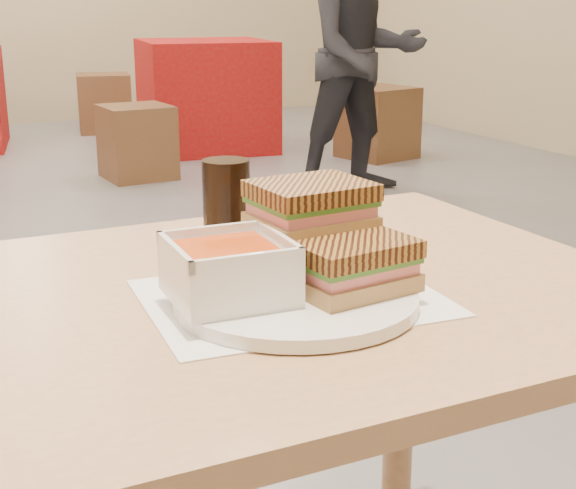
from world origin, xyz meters
name	(u,v)px	position (x,y,z in m)	size (l,w,h in m)	color
main_table	(156,396)	(-0.13, -1.94, 0.64)	(1.20, 0.71, 0.75)	tan
tray_liner	(291,298)	(0.02, -1.99, 0.75)	(0.35, 0.28, 0.00)	white
plate	(296,299)	(0.01, -2.01, 0.76)	(0.28, 0.28, 0.01)	white
soup_bowl	(229,272)	(-0.06, -2.00, 0.80)	(0.13, 0.13, 0.07)	white
panini_lower	(349,264)	(0.07, -2.03, 0.80)	(0.15, 0.13, 0.06)	tan
panini_upper	(311,207)	(0.06, -1.95, 0.85)	(0.14, 0.12, 0.06)	tan
cola_glass	(227,210)	(0.01, -1.81, 0.82)	(0.06, 0.06, 0.13)	black
bg_table_1	(206,95)	(1.76, 3.05, 0.40)	(1.01, 1.01, 0.79)	maroon
bg_chair_1l	(137,142)	(1.01, 2.24, 0.23)	(0.42, 0.42, 0.45)	brown
bg_chair_1r	(378,123)	(2.72, 2.19, 0.25)	(0.53, 0.53, 0.49)	brown
bg_chair_2r	(104,103)	(1.28, 4.21, 0.24)	(0.50, 0.50, 0.48)	brown
patron_b	(364,54)	(2.09, 1.35, 0.78)	(0.79, 0.64, 1.56)	black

